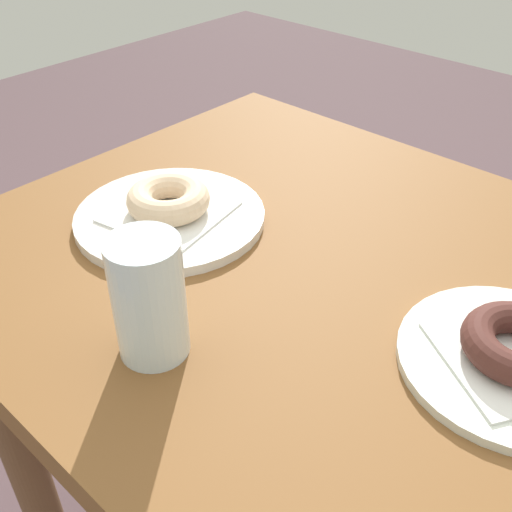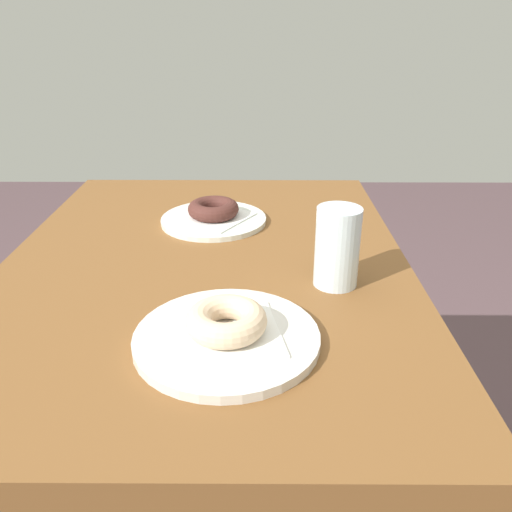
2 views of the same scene
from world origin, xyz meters
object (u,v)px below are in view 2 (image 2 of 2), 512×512
(plate_sugar_ring, at_px, (227,338))
(donut_chocolate_ring, at_px, (216,209))
(donut_sugar_ring, at_px, (226,321))
(water_glass, at_px, (337,247))
(plate_chocolate_ring, at_px, (216,220))

(plate_sugar_ring, relative_size, donut_chocolate_ring, 2.33)
(donut_sugar_ring, height_order, donut_chocolate_ring, donut_sugar_ring)
(donut_sugar_ring, bearing_deg, water_glass, 135.30)
(donut_sugar_ring, height_order, plate_chocolate_ring, donut_sugar_ring)
(plate_sugar_ring, relative_size, plate_chocolate_ring, 1.13)
(water_glass, bearing_deg, donut_sugar_ring, -44.70)
(plate_sugar_ring, relative_size, water_glass, 1.92)
(plate_sugar_ring, distance_m, donut_sugar_ring, 0.03)
(plate_chocolate_ring, bearing_deg, plate_sugar_ring, 6.15)
(donut_chocolate_ring, height_order, water_glass, water_glass)
(plate_chocolate_ring, distance_m, water_glass, 0.34)
(donut_chocolate_ring, relative_size, water_glass, 0.82)
(water_glass, bearing_deg, donut_chocolate_ring, -142.04)
(plate_sugar_ring, relative_size, donut_sugar_ring, 2.31)
(plate_sugar_ring, xyz_separation_m, donut_sugar_ring, (0.00, 0.00, 0.03))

